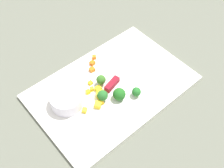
# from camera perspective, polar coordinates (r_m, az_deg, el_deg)

# --- Properties ---
(ground_plane) EXTENTS (4.00, 4.00, 0.00)m
(ground_plane) POSITION_cam_1_polar(r_m,az_deg,el_deg) (0.90, 0.00, -0.86)
(ground_plane) COLOR #636757
(cutting_board) EXTENTS (0.50, 0.33, 0.01)m
(cutting_board) POSITION_cam_1_polar(r_m,az_deg,el_deg) (0.89, 0.00, -0.63)
(cutting_board) COLOR white
(cutting_board) RESTS_ON ground_plane
(prep_bowl) EXTENTS (0.10, 0.10, 0.04)m
(prep_bowl) POSITION_cam_1_polar(r_m,az_deg,el_deg) (0.84, -9.34, -3.20)
(prep_bowl) COLOR white
(prep_bowl) RESTS_ON cutting_board
(chef_knife) EXTENTS (0.27, 0.09, 0.02)m
(chef_knife) POSITION_cam_1_polar(r_m,az_deg,el_deg) (0.92, 2.05, 2.28)
(chef_knife) COLOR silver
(chef_knife) RESTS_ON cutting_board
(carrot_dice_0) EXTENTS (0.02, 0.02, 0.01)m
(carrot_dice_0) POSITION_cam_1_polar(r_m,az_deg,el_deg) (0.95, -4.07, 4.34)
(carrot_dice_0) COLOR orange
(carrot_dice_0) RESTS_ON cutting_board
(carrot_dice_1) EXTENTS (0.02, 0.02, 0.01)m
(carrot_dice_1) POSITION_cam_1_polar(r_m,az_deg,el_deg) (0.93, -4.13, 2.99)
(carrot_dice_1) COLOR orange
(carrot_dice_1) RESTS_ON cutting_board
(carrot_dice_2) EXTENTS (0.02, 0.02, 0.01)m
(carrot_dice_2) POSITION_cam_1_polar(r_m,az_deg,el_deg) (0.97, -3.68, 5.56)
(carrot_dice_2) COLOR orange
(carrot_dice_2) RESTS_ON cutting_board
(pepper_dice_0) EXTENTS (0.02, 0.02, 0.01)m
(pepper_dice_0) POSITION_cam_1_polar(r_m,az_deg,el_deg) (0.88, -2.86, -1.00)
(pepper_dice_0) COLOR yellow
(pepper_dice_0) RESTS_ON cutting_board
(pepper_dice_1) EXTENTS (0.03, 0.03, 0.02)m
(pepper_dice_1) POSITION_cam_1_polar(r_m,az_deg,el_deg) (0.84, -2.88, -4.29)
(pepper_dice_1) COLOR yellow
(pepper_dice_1) RESTS_ON cutting_board
(pepper_dice_2) EXTENTS (0.02, 0.02, 0.01)m
(pepper_dice_2) POSITION_cam_1_polar(r_m,az_deg,el_deg) (0.83, -5.67, -5.41)
(pepper_dice_2) COLOR yellow
(pepper_dice_2) RESTS_ON cutting_board
(pepper_dice_3) EXTENTS (0.03, 0.03, 0.02)m
(pepper_dice_3) POSITION_cam_1_polar(r_m,az_deg,el_deg) (0.86, -2.48, -2.07)
(pepper_dice_3) COLOR yellow
(pepper_dice_3) RESTS_ON cutting_board
(pepper_dice_4) EXTENTS (0.01, 0.01, 0.01)m
(pepper_dice_4) POSITION_cam_1_polar(r_m,az_deg,el_deg) (0.88, -4.17, -1.04)
(pepper_dice_4) COLOR yellow
(pepper_dice_4) RESTS_ON cutting_board
(pepper_dice_5) EXTENTS (0.01, 0.01, 0.01)m
(pepper_dice_5) POSITION_cam_1_polar(r_m,az_deg,el_deg) (0.89, -4.48, 0.22)
(pepper_dice_5) COLOR yellow
(pepper_dice_5) RESTS_ON cutting_board
(pepper_dice_6) EXTENTS (0.03, 0.03, 0.02)m
(pepper_dice_6) POSITION_cam_1_polar(r_m,az_deg,el_deg) (0.85, -2.34, -3.41)
(pepper_dice_6) COLOR yellow
(pepper_dice_6) RESTS_ON cutting_board
(pepper_dice_7) EXTENTS (0.01, 0.01, 0.01)m
(pepper_dice_7) POSITION_cam_1_polar(r_m,az_deg,el_deg) (0.87, -4.98, -1.63)
(pepper_dice_7) COLOR yellow
(pepper_dice_7) RESTS_ON cutting_board
(broccoli_floret_0) EXTENTS (0.03, 0.03, 0.04)m
(broccoli_floret_0) POSITION_cam_1_polar(r_m,az_deg,el_deg) (0.88, -2.27, 0.85)
(broccoli_floret_0) COLOR #8DB758
(broccoli_floret_0) RESTS_ON cutting_board
(broccoli_floret_1) EXTENTS (0.03, 0.03, 0.04)m
(broccoli_floret_1) POSITION_cam_1_polar(r_m,az_deg,el_deg) (0.84, -1.96, -2.40)
(broccoli_floret_1) COLOR #8DB06B
(broccoli_floret_1) RESTS_ON cutting_board
(broccoli_floret_2) EXTENTS (0.04, 0.04, 0.04)m
(broccoli_floret_2) POSITION_cam_1_polar(r_m,az_deg,el_deg) (0.85, 1.49, -2.12)
(broccoli_floret_2) COLOR #8BB355
(broccoli_floret_2) RESTS_ON cutting_board
(broccoli_floret_3) EXTENTS (0.03, 0.03, 0.03)m
(broccoli_floret_3) POSITION_cam_1_polar(r_m,az_deg,el_deg) (0.86, 5.04, -1.61)
(broccoli_floret_3) COLOR #8CB15C
(broccoli_floret_3) RESTS_ON cutting_board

